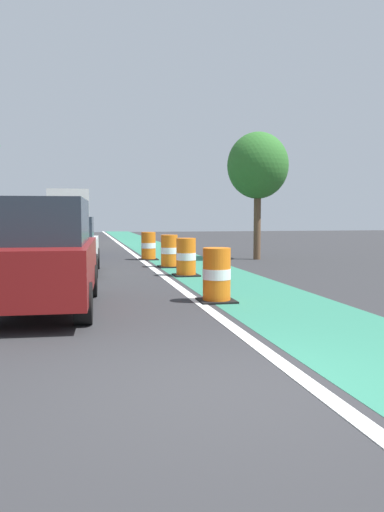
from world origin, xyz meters
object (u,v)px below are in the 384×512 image
object	(u,v)px
traffic_barrel_mid	(186,257)
parked_sedan_second	(66,246)
parked_suv_third	(66,232)
delivery_truck_down_block	(69,214)
traffic_barrel_back	(169,251)
parked_suv_nearest	(41,254)
street_tree_sidewalk	(258,166)
traffic_barrel_front	(217,276)
traffic_barrel_far	(148,246)

from	to	relation	value
traffic_barrel_mid	parked_sedan_second	bearing A→B (deg)	160.31
parked_suv_third	delivery_truck_down_block	distance (m)	10.24
parked_sedan_second	traffic_barrel_back	xyz separation A→B (m)	(3.35, 1.33, -0.30)
parked_suv_nearest	traffic_barrel_back	size ratio (longest dim) A/B	4.31
street_tree_sidewalk	parked_suv_nearest	bearing A→B (deg)	-128.23
traffic_barrel_front	street_tree_sidewalk	bearing A→B (deg)	66.10
street_tree_sidewalk	parked_sedan_second	bearing A→B (deg)	-153.20
traffic_barrel_far	street_tree_sidewalk	xyz separation A→B (m)	(4.25, -0.69, 3.14)
parked_suv_third	traffic_barrel_far	distance (m)	4.19
delivery_truck_down_block	street_tree_sidewalk	world-z (taller)	street_tree_sidewalk
parked_suv_nearest	traffic_barrel_front	xyz separation A→B (m)	(3.38, 0.18, -0.50)
parked_sedan_second	delivery_truck_down_block	world-z (taller)	delivery_truck_down_block
traffic_barrel_back	traffic_barrel_far	distance (m)	3.06
traffic_barrel_front	delivery_truck_down_block	size ratio (longest dim) A/B	0.14
parked_sedan_second	traffic_barrel_front	world-z (taller)	parked_sedan_second
delivery_truck_down_block	street_tree_sidewalk	bearing A→B (deg)	-60.78
parked_suv_nearest	traffic_barrel_front	world-z (taller)	parked_suv_nearest
parked_suv_nearest	delivery_truck_down_block	size ratio (longest dim) A/B	0.61
traffic_barrel_back	traffic_barrel_far	bearing A→B (deg)	95.89
parked_sedan_second	parked_suv_third	world-z (taller)	parked_suv_third
parked_suv_nearest	street_tree_sidewalk	size ratio (longest dim) A/B	0.94
parked_suv_nearest	parked_suv_third	bearing A→B (deg)	89.59
traffic_barrel_mid	street_tree_sidewalk	distance (m)	6.99
traffic_barrel_back	parked_suv_third	bearing A→B (deg)	121.66
traffic_barrel_back	street_tree_sidewalk	size ratio (longest dim) A/B	0.22
parked_suv_nearest	traffic_barrel_mid	xyz separation A→B (m)	(3.66, 4.67, -0.50)
parked_suv_third	traffic_barrel_front	size ratio (longest dim) A/B	4.29
traffic_barrel_mid	traffic_barrel_far	size ratio (longest dim) A/B	1.00
street_tree_sidewalk	traffic_barrel_far	bearing A→B (deg)	170.72
parked_suv_nearest	traffic_barrel_far	world-z (taller)	parked_suv_nearest
traffic_barrel_mid	traffic_barrel_back	distance (m)	2.55
parked_suv_nearest	traffic_barrel_far	bearing A→B (deg)	72.22
parked_sedan_second	traffic_barrel_back	distance (m)	3.61
parked_sedan_second	street_tree_sidewalk	bearing A→B (deg)	26.80
parked_sedan_second	parked_suv_third	bearing A→B (deg)	91.35
parked_suv_third	traffic_barrel_mid	world-z (taller)	parked_suv_third
traffic_barrel_front	traffic_barrel_mid	xyz separation A→B (m)	(0.29, 4.49, 0.00)
delivery_truck_down_block	traffic_barrel_far	bearing A→B (deg)	-75.46
parked_suv_nearest	parked_suv_third	xyz separation A→B (m)	(0.09, 12.91, 0.00)
parked_suv_third	traffic_barrel_back	distance (m)	6.71
parked_suv_third	delivery_truck_down_block	world-z (taller)	delivery_truck_down_block
traffic_barrel_front	parked_suv_third	bearing A→B (deg)	104.45
delivery_truck_down_block	traffic_barrel_front	bearing A→B (deg)	-81.52
parked_suv_nearest	parked_suv_third	distance (m)	12.91
parked_sedan_second	traffic_barrel_far	distance (m)	5.33
traffic_barrel_far	delivery_truck_down_block	size ratio (longest dim) A/B	0.14
parked_suv_third	street_tree_sidewalk	xyz separation A→B (m)	(7.44, -3.35, 2.63)
street_tree_sidewalk	traffic_barrel_mid	bearing A→B (deg)	-128.36
parked_suv_nearest	street_tree_sidewalk	world-z (taller)	street_tree_sidewalk
parked_suv_third	traffic_barrel_back	size ratio (longest dim) A/B	4.29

